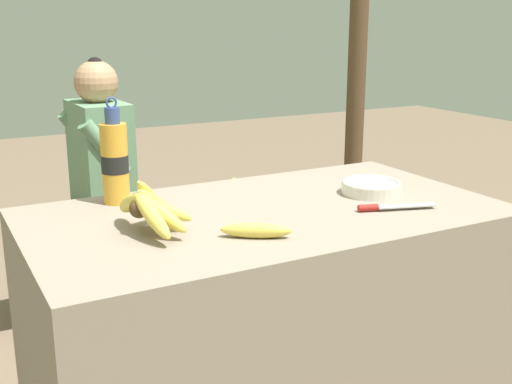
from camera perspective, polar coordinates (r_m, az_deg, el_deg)
name	(u,v)px	position (r m, az deg, el deg)	size (l,w,h in m)	color
market_counter	(266,339)	(1.91, 0.86, -12.93)	(1.29, 0.72, 0.78)	gray
banana_bunch_ripe	(150,207)	(1.58, -9.41, -1.35)	(0.16, 0.29, 0.14)	#4C381E
serving_bowl	(371,187)	(1.95, 10.21, 0.46)	(0.18, 0.18, 0.04)	silver
water_bottle	(115,161)	(1.84, -12.44, 2.67)	(0.08, 0.08, 0.30)	gold
loose_banana_front	(256,230)	(1.53, -0.01, -3.43)	(0.16, 0.12, 0.04)	#E0C64C
knife	(386,207)	(1.79, 11.45, -1.31)	(0.22, 0.09, 0.02)	#BCBCC1
wooden_bench	(162,224)	(3.00, -8.33, -2.80)	(1.33, 0.32, 0.45)	brown
seated_vendor	(91,172)	(2.81, -14.47, 1.72)	(0.41, 0.39, 1.14)	#473828
banana_bunch_green	(239,186)	(3.11, -1.55, 0.58)	(0.15, 0.25, 0.11)	#4C381E
support_post_far	(358,36)	(3.66, 9.08, 13.54)	(0.10, 0.10, 2.39)	#4C3823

